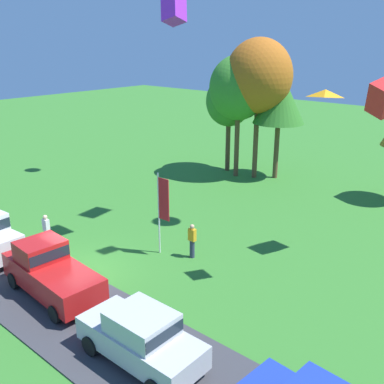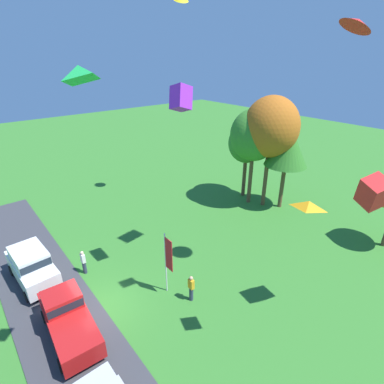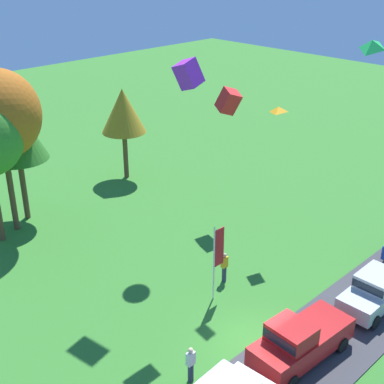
# 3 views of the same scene
# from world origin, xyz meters

# --- Properties ---
(ground_plane) EXTENTS (120.00, 120.00, 0.00)m
(ground_plane) POSITION_xyz_m (0.00, 0.00, 0.00)
(ground_plane) COLOR #337528
(pavement_strip) EXTENTS (36.00, 4.40, 0.06)m
(pavement_strip) POSITION_xyz_m (0.00, -2.06, 0.03)
(pavement_strip) COLOR #38383D
(pavement_strip) RESTS_ON ground
(car_pickup_by_flagpole) EXTENTS (5.11, 2.30, 2.14)m
(car_pickup_by_flagpole) POSITION_xyz_m (0.42, -1.84, 1.11)
(car_pickup_by_flagpole) COLOR red
(car_pickup_by_flagpole) RESTS_ON ground
(car_sedan_far_end) EXTENTS (4.41, 1.97, 1.84)m
(car_sedan_far_end) POSITION_xyz_m (6.22, -2.23, 1.04)
(car_sedan_far_end) COLOR #B7B7BC
(car_sedan_far_end) RESTS_ON ground
(person_on_lawn) EXTENTS (0.36, 0.24, 1.71)m
(person_on_lawn) POSITION_xyz_m (2.60, 4.42, 0.88)
(person_on_lawn) COLOR #2D334C
(person_on_lawn) RESTS_ON ground
(person_beside_suv) EXTENTS (0.36, 0.24, 1.71)m
(person_beside_suv) POSITION_xyz_m (-3.66, 0.53, 0.88)
(person_beside_suv) COLOR #2D334C
(person_beside_suv) RESTS_ON ground
(tree_left_of_center) EXTENTS (3.72, 3.72, 7.84)m
(tree_left_of_center) POSITION_xyz_m (-1.22, 18.31, 5.95)
(tree_left_of_center) COLOR brown
(tree_left_of_center) RESTS_ON ground
(tree_center_back) EXTENTS (3.26, 3.26, 6.88)m
(tree_center_back) POSITION_xyz_m (7.56, 19.08, 5.20)
(tree_center_back) COLOR brown
(tree_center_back) RESTS_ON ground
(flag_banner) EXTENTS (0.71, 0.08, 4.08)m
(flag_banner) POSITION_xyz_m (1.31, 3.75, 2.59)
(flag_banner) COLOR silver
(flag_banner) RESTS_ON ground
(kite_diamond_high_right) EXTENTS (1.22, 1.12, 0.37)m
(kite_diamond_high_right) POSITION_xyz_m (8.02, 5.61, 8.06)
(kite_diamond_high_right) COLOR orange
(kite_box_over_trees) EXTENTS (1.51, 1.65, 1.82)m
(kite_box_over_trees) POSITION_xyz_m (8.71, 9.90, 7.54)
(kite_box_over_trees) COLOR red
(kite_diamond_near_flag) EXTENTS (1.04, 0.87, 0.63)m
(kite_diamond_near_flag) POSITION_xyz_m (4.74, -1.02, 12.69)
(kite_diamond_near_flag) COLOR green
(kite_box_high_left) EXTENTS (1.11, 1.17, 1.49)m
(kite_box_high_left) POSITION_xyz_m (0.82, 5.24, 11.17)
(kite_box_high_left) COLOR purple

